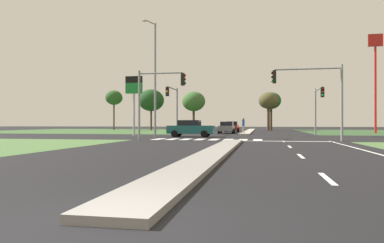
% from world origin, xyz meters
% --- Properties ---
extents(ground_plane, '(200.00, 200.00, 0.00)m').
position_xyz_m(ground_plane, '(0.00, 30.00, 0.00)').
color(ground_plane, black).
extents(grass_verge_far_left, '(35.00, 35.00, 0.01)m').
position_xyz_m(grass_verge_far_left, '(-25.50, 54.50, 0.00)').
color(grass_verge_far_left, '#385B2D').
rests_on(grass_verge_far_left, ground).
extents(median_island_near, '(1.20, 22.00, 0.14)m').
position_xyz_m(median_island_near, '(0.00, 11.00, 0.07)').
color(median_island_near, gray).
rests_on(median_island_near, ground).
extents(median_island_far, '(1.20, 36.00, 0.14)m').
position_xyz_m(median_island_far, '(0.00, 55.00, 0.07)').
color(median_island_far, '#ADA89E').
rests_on(median_island_far, ground).
extents(lane_dash_near, '(0.14, 2.00, 0.01)m').
position_xyz_m(lane_dash_near, '(3.50, 4.81, 0.01)').
color(lane_dash_near, silver).
rests_on(lane_dash_near, ground).
extents(lane_dash_second, '(0.14, 2.00, 0.01)m').
position_xyz_m(lane_dash_second, '(3.50, 10.81, 0.01)').
color(lane_dash_second, silver).
rests_on(lane_dash_second, ground).
extents(lane_dash_third, '(0.14, 2.00, 0.01)m').
position_xyz_m(lane_dash_third, '(3.50, 16.81, 0.01)').
color(lane_dash_third, silver).
rests_on(lane_dash_third, ground).
extents(lane_dash_fourth, '(0.14, 2.00, 0.01)m').
position_xyz_m(lane_dash_fourth, '(3.50, 22.81, 0.01)').
color(lane_dash_fourth, silver).
rests_on(lane_dash_fourth, ground).
extents(edge_line_right, '(0.14, 24.00, 0.01)m').
position_xyz_m(edge_line_right, '(6.85, 12.00, 0.01)').
color(edge_line_right, silver).
rests_on(edge_line_right, ground).
extents(stop_bar_near, '(6.40, 0.50, 0.01)m').
position_xyz_m(stop_bar_near, '(3.80, 23.00, 0.01)').
color(stop_bar_near, silver).
rests_on(stop_bar_near, ground).
extents(crosswalk_bar_near, '(0.70, 2.80, 0.01)m').
position_xyz_m(crosswalk_bar_near, '(-6.40, 24.80, 0.01)').
color(crosswalk_bar_near, silver).
rests_on(crosswalk_bar_near, ground).
extents(crosswalk_bar_second, '(0.70, 2.80, 0.01)m').
position_xyz_m(crosswalk_bar_second, '(-5.25, 24.80, 0.01)').
color(crosswalk_bar_second, silver).
rests_on(crosswalk_bar_second, ground).
extents(crosswalk_bar_third, '(0.70, 2.80, 0.01)m').
position_xyz_m(crosswalk_bar_third, '(-4.10, 24.80, 0.01)').
color(crosswalk_bar_third, silver).
rests_on(crosswalk_bar_third, ground).
extents(crosswalk_bar_fourth, '(0.70, 2.80, 0.01)m').
position_xyz_m(crosswalk_bar_fourth, '(-2.95, 24.80, 0.01)').
color(crosswalk_bar_fourth, silver).
rests_on(crosswalk_bar_fourth, ground).
extents(crosswalk_bar_fifth, '(0.70, 2.80, 0.01)m').
position_xyz_m(crosswalk_bar_fifth, '(-1.80, 24.80, 0.01)').
color(crosswalk_bar_fifth, silver).
rests_on(crosswalk_bar_fifth, ground).
extents(crosswalk_bar_sixth, '(0.70, 2.80, 0.01)m').
position_xyz_m(crosswalk_bar_sixth, '(-0.65, 24.80, 0.01)').
color(crosswalk_bar_sixth, silver).
rests_on(crosswalk_bar_sixth, ground).
extents(crosswalk_bar_seventh, '(0.70, 2.80, 0.01)m').
position_xyz_m(crosswalk_bar_seventh, '(0.50, 24.80, 0.01)').
color(crosswalk_bar_seventh, silver).
rests_on(crosswalk_bar_seventh, ground).
extents(crosswalk_bar_eighth, '(0.70, 2.80, 0.01)m').
position_xyz_m(crosswalk_bar_eighth, '(1.65, 24.80, 0.01)').
color(crosswalk_bar_eighth, silver).
rests_on(crosswalk_bar_eighth, ground).
extents(car_teal_near, '(4.46, 1.94, 1.61)m').
position_xyz_m(car_teal_near, '(-4.73, 30.05, 0.82)').
color(car_teal_near, '#19565B').
rests_on(car_teal_near, ground).
extents(car_red_second, '(1.96, 4.16, 1.57)m').
position_xyz_m(car_red_second, '(-2.37, 50.07, 0.80)').
color(car_red_second, '#A31919').
rests_on(car_red_second, ground).
extents(car_grey_fourth, '(1.95, 4.15, 1.51)m').
position_xyz_m(car_grey_fourth, '(-2.39, 41.99, 0.77)').
color(car_grey_fourth, slate).
rests_on(car_grey_fourth, ground).
extents(traffic_signal_near_left, '(3.89, 0.32, 5.49)m').
position_xyz_m(traffic_signal_near_left, '(-6.22, 23.40, 3.74)').
color(traffic_signal_near_left, gray).
rests_on(traffic_signal_near_left, ground).
extents(traffic_signal_far_left, '(0.32, 4.73, 5.35)m').
position_xyz_m(traffic_signal_far_left, '(-7.60, 34.85, 3.70)').
color(traffic_signal_far_left, gray).
rests_on(traffic_signal_far_left, ground).
extents(traffic_signal_far_right, '(0.32, 4.99, 5.02)m').
position_xyz_m(traffic_signal_far_right, '(7.60, 34.68, 3.50)').
color(traffic_signal_far_right, gray).
rests_on(traffic_signal_far_right, ground).
extents(traffic_signal_near_right, '(5.07, 0.32, 5.53)m').
position_xyz_m(traffic_signal_near_right, '(5.74, 23.40, 3.84)').
color(traffic_signal_near_right, gray).
rests_on(traffic_signal_near_right, ground).
extents(street_lamp_second, '(0.84, 2.04, 10.86)m').
position_xyz_m(street_lamp_second, '(-8.09, 29.20, 5.98)').
color(street_lamp_second, gray).
rests_on(street_lamp_second, ground).
extents(pedestrian_at_median, '(0.34, 0.34, 1.87)m').
position_xyz_m(pedestrian_at_median, '(-0.27, 40.69, 1.29)').
color(pedestrian_at_median, '#9E8966').
rests_on(pedestrian_at_median, median_island_far).
extents(fastfood_pole_sign, '(1.80, 0.40, 12.94)m').
position_xyz_m(fastfood_pole_sign, '(16.51, 47.00, 9.33)').
color(fastfood_pole_sign, red).
rests_on(fastfood_pole_sign, ground).
extents(fuel_price_totem, '(1.80, 0.24, 6.21)m').
position_xyz_m(fuel_price_totem, '(-11.12, 31.95, 4.54)').
color(fuel_price_totem, silver).
rests_on(fuel_price_totem, ground).
extents(treeline_near, '(3.29, 3.29, 7.65)m').
position_xyz_m(treeline_near, '(-26.14, 62.30, 6.20)').
color(treeline_near, '#423323').
rests_on(treeline_near, ground).
extents(treeline_second, '(5.05, 5.05, 7.97)m').
position_xyz_m(treeline_second, '(-19.45, 64.89, 5.80)').
color(treeline_second, '#423323').
rests_on(treeline_second, ground).
extents(treeline_third, '(4.47, 4.47, 7.43)m').
position_xyz_m(treeline_third, '(-10.99, 65.20, 5.49)').
color(treeline_third, '#423323').
rests_on(treeline_third, ground).
extents(treeline_fourth, '(3.42, 3.42, 6.75)m').
position_xyz_m(treeline_fourth, '(3.08, 61.23, 5.21)').
color(treeline_fourth, '#423323').
rests_on(treeline_fourth, ground).
extents(treeline_fifth, '(3.58, 3.58, 6.90)m').
position_xyz_m(treeline_fifth, '(3.60, 63.15, 5.32)').
color(treeline_fifth, '#423323').
rests_on(treeline_fifth, ground).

